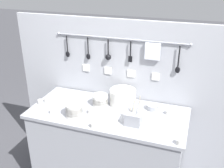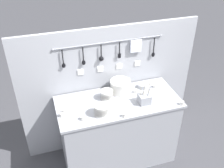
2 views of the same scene
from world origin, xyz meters
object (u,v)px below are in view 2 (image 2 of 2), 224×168
Objects in this scene: steel_mixing_bowl at (142,86)px; cup_centre at (182,103)px; cup_mid_row at (136,91)px; cup_by_caddy at (62,115)px; cup_front_right at (124,115)px; cup_edge_far at (64,111)px; bowl_stack_tall_left at (107,95)px; cup_back_right at (109,106)px; cup_beside_plates at (155,86)px; cup_back_left at (83,118)px; bowl_stack_wide_centre at (101,110)px; plate_stack at (120,86)px; cutlery_caddy at (144,99)px.

steel_mixing_bowl is 0.54m from cup_centre.
cup_by_caddy is at bearing -169.47° from cup_mid_row.
steel_mixing_bowl is 2.43× the size of cup_centre.
cup_front_right is 1.00× the size of cup_edge_far.
bowl_stack_tall_left is 3.26× the size of cup_centre.
cup_back_right is at bearing -152.93° from steel_mixing_bowl.
steel_mixing_bowl reaches higher than cup_beside_plates.
cup_centre is at bearing -4.34° from cup_back_left.
cup_centre is 1.00× the size of cup_mid_row.
cup_front_right is 0.22m from cup_back_right.
cup_back_left is 1.00× the size of cup_edge_far.
bowl_stack_wide_centre is 0.48m from plate_stack.
cutlery_caddy is 0.41m from cup_back_right.
cup_centre is 0.82m from cup_back_right.
bowl_stack_wide_centre reaches higher than cup_back_right.
steel_mixing_bowl is 2.43× the size of cup_front_right.
plate_stack reaches higher than bowl_stack_tall_left.
bowl_stack_tall_left is at bearing 16.65° from cup_by_caddy.
steel_mixing_bowl is 2.43× the size of cup_beside_plates.
cup_by_caddy is at bearing -163.35° from bowl_stack_tall_left.
plate_stack reaches higher than cup_by_caddy.
cup_back_left is (-0.35, -0.28, -0.03)m from bowl_stack_tall_left.
cup_back_left is at bearing -145.56° from plate_stack.
cup_beside_plates is (0.25, 0.25, -0.03)m from cutlery_caddy.
steel_mixing_bowl is 0.31m from cutlery_caddy.
cup_front_right and cup_centre have the same top height.
cup_beside_plates is 1.00× the size of cup_centre.
cup_beside_plates is at bearing -5.85° from plate_stack.
bowl_stack_wide_centre is 0.30m from bowl_stack_tall_left.
plate_stack is at bearing 46.03° from bowl_stack_wide_centre.
cup_front_right is at bearing -23.34° from cup_edge_far.
steel_mixing_bowl reaches higher than cup_back_left.
bowl_stack_wide_centre reaches higher than cup_back_left.
cup_edge_far is (-0.59, 0.26, 0.00)m from cup_front_right.
cup_beside_plates and cup_back_right have the same top height.
cup_beside_plates is (0.15, -0.04, -0.00)m from steel_mixing_bowl.
cup_by_caddy is (-0.74, -0.25, -0.05)m from plate_stack.
cutlery_caddy is 6.06× the size of cup_back_left.
cup_beside_plates is (0.97, 0.33, 0.00)m from cup_back_left.
cup_front_right and cup_back_right have the same top height.
cup_mid_row is (0.28, 0.37, 0.00)m from cup_front_right.
cup_by_caddy is (-0.55, -0.16, -0.03)m from bowl_stack_tall_left.
cup_back_left is 0.77m from cup_mid_row.
cup_mid_row is (0.87, 0.12, 0.00)m from cup_edge_far.
bowl_stack_wide_centre is 0.60× the size of plate_stack.
bowl_stack_wide_centre is 0.25m from cup_front_right.
plate_stack reaches higher than cup_beside_plates.
cup_by_caddy is (-1.02, -0.25, -0.00)m from steel_mixing_bowl.
bowl_stack_wide_centre reaches higher than cup_edge_far.
cup_centre is (0.39, -0.16, -0.03)m from cutlery_caddy.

